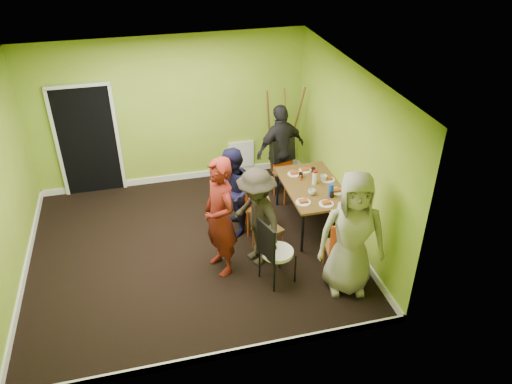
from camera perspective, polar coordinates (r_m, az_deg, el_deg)
ground at (r=8.04m, az=-7.25°, el=-6.43°), size 5.00×5.00×0.00m
room_walls at (r=7.51m, az=-7.98°, el=-0.32°), size 5.04×4.54×2.82m
dining_table at (r=8.21m, az=6.49°, el=0.42°), size 0.90×1.50×0.75m
chair_left_far at (r=8.07m, az=-0.43°, el=-0.93°), size 0.48×0.48×1.04m
chair_left_near at (r=7.59m, az=0.90°, el=-3.95°), size 0.49×0.49×0.91m
chair_back_end at (r=9.00m, az=3.19°, el=4.11°), size 0.55×0.61×1.09m
chair_front_end at (r=7.28m, az=9.62°, el=-6.01°), size 0.45×0.45×0.95m
chair_bentwood at (r=7.03m, az=2.01°, el=-6.58°), size 0.53×0.52×1.05m
easel at (r=9.45m, az=3.10°, el=6.56°), size 0.75×0.70×1.87m
plate_near_left at (r=8.47m, az=4.39°, el=2.08°), size 0.23×0.23×0.01m
plate_near_right at (r=7.73m, az=5.42°, el=-1.18°), size 0.24×0.24×0.01m
plate_far_back at (r=8.60m, az=5.64°, el=2.48°), size 0.21×0.21×0.01m
plate_far_front at (r=7.73m, az=8.04°, el=-1.35°), size 0.23×0.23×0.01m
plate_wall_back at (r=8.37m, az=8.23°, el=1.42°), size 0.24×0.24×0.01m
plate_wall_front at (r=8.07m, az=9.21°, el=0.07°), size 0.24×0.24×0.01m
thermos at (r=8.18m, az=6.71°, el=1.59°), size 0.08×0.08×0.21m
blue_bottle at (r=7.89m, az=8.56°, el=0.22°), size 0.08×0.08×0.21m
orange_bottle at (r=8.29m, az=5.10°, el=1.61°), size 0.03×0.03×0.09m
glass_mid at (r=8.36m, az=5.14°, el=1.95°), size 0.06×0.06×0.10m
glass_back at (r=8.55m, az=6.56°, el=2.54°), size 0.07×0.07×0.08m
glass_front at (r=7.89m, az=8.66°, el=-0.31°), size 0.07×0.07×0.09m
cup_a at (r=7.92m, az=6.40°, el=-0.01°), size 0.12×0.12×0.09m
cup_b at (r=8.31m, az=7.74°, el=1.58°), size 0.11×0.11×0.10m
person_standing at (r=7.07m, az=-4.13°, el=-2.92°), size 0.63×0.78×1.85m
person_left_far at (r=7.94m, az=-2.69°, el=-0.10°), size 0.57×0.73×1.50m
person_left_near at (r=7.29m, az=0.08°, el=-2.93°), size 0.90×1.16×1.58m
person_back_end at (r=9.06m, az=2.83°, el=4.89°), size 1.08×0.71×1.70m
person_front_end at (r=6.85m, az=10.91°, el=-4.75°), size 1.03×0.80×1.86m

